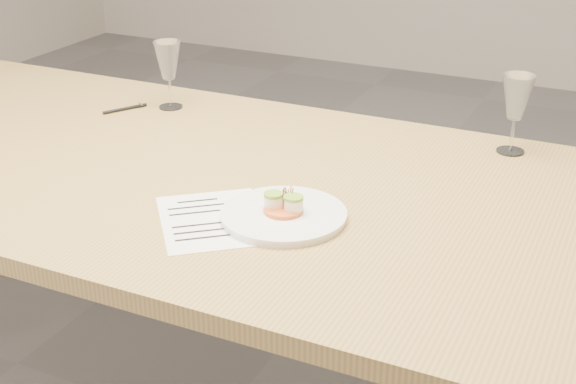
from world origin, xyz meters
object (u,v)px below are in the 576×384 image
at_px(dining_table, 200,195).
at_px(recipe_sheet, 213,220).
at_px(dinner_plate, 284,214).
at_px(ballpoint_pen, 125,109).
at_px(wine_glass_0, 168,62).
at_px(wine_glass_1, 517,99).

xyz_separation_m(dining_table, recipe_sheet, (0.16, -0.21, 0.07)).
bearing_deg(dinner_plate, dining_table, 152.31).
relative_size(dining_table, ballpoint_pen, 21.23).
relative_size(wine_glass_0, wine_glass_1, 0.98).
bearing_deg(wine_glass_0, recipe_sheet, -50.32).
height_order(dining_table, wine_glass_0, wine_glass_0).
height_order(dinner_plate, wine_glass_0, wine_glass_0).
distance_m(dining_table, recipe_sheet, 0.27).
bearing_deg(ballpoint_pen, wine_glass_0, -23.80).
xyz_separation_m(dinner_plate, ballpoint_pen, (-0.67, 0.41, -0.01)).
height_order(dining_table, wine_glass_1, wine_glass_1).
xyz_separation_m(recipe_sheet, ballpoint_pen, (-0.55, 0.47, 0.00)).
distance_m(dinner_plate, ballpoint_pen, 0.79).
relative_size(dinner_plate, ballpoint_pen, 2.19).
bearing_deg(ballpoint_pen, dining_table, -93.64).
height_order(recipe_sheet, ballpoint_pen, ballpoint_pen).
bearing_deg(ballpoint_pen, wine_glass_1, -51.95).
bearing_deg(dinner_plate, wine_glass_1, 59.17).
xyz_separation_m(dining_table, dinner_plate, (0.28, -0.15, 0.08)).
bearing_deg(wine_glass_1, dining_table, -146.85).
relative_size(dinner_plate, recipe_sheet, 0.77).
distance_m(dinner_plate, recipe_sheet, 0.14).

